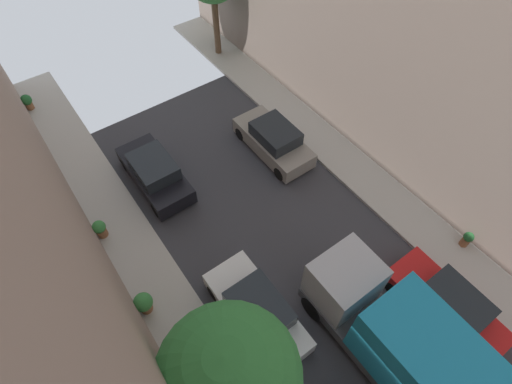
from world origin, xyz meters
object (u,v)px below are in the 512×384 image
potted_plant_0 (144,303)px  parked_car_right_1 (447,306)px  potted_plant_2 (467,239)px  potted_plant_5 (181,365)px  parked_car_left_2 (257,311)px  delivery_truck (405,347)px  parked_car_left_3 (155,173)px  potted_plant_1 (100,229)px  street_tree_0 (229,377)px  parked_car_right_2 (274,140)px  potted_plant_3 (27,101)px

potted_plant_0 → parked_car_right_1: bearing=-36.6°
potted_plant_2 → potted_plant_5: bearing=167.9°
potted_plant_0 → parked_car_left_2: bearing=-40.1°
potted_plant_0 → delivery_truck: bearing=-47.8°
parked_car_left_2 → potted_plant_5: 2.98m
parked_car_left_2 → delivery_truck: delivery_truck is taller
parked_car_left_3 → delivery_truck: (2.70, -11.36, 1.07)m
potted_plant_1 → potted_plant_5: bearing=-89.3°
parked_car_right_1 → street_tree_0: street_tree_0 is taller
parked_car_right_1 → parked_car_right_2: 9.83m
parked_car_left_2 → parked_car_right_1: same height
parked_car_right_1 → parked_car_left_3: bearing=115.5°
potted_plant_3 → potted_plant_5: (0.11, -15.81, 0.15)m
parked_car_right_2 → street_tree_0: bearing=-133.2°
parked_car_left_2 → street_tree_0: bearing=-138.0°
parked_car_left_3 → parked_car_right_1: 12.53m
parked_car_right_1 → delivery_truck: (-2.70, -0.06, 1.07)m
potted_plant_0 → potted_plant_3: bearing=90.3°
potted_plant_0 → potted_plant_2: potted_plant_0 is taller
potted_plant_2 → potted_plant_5: size_ratio=0.70×
potted_plant_1 → potted_plant_3: potted_plant_1 is taller
parked_car_right_1 → potted_plant_5: (-8.38, 3.70, 0.04)m
parked_car_right_2 → potted_plant_0: (-8.42, -3.57, -0.02)m
potted_plant_3 → potted_plant_1: bearing=-89.9°
parked_car_left_3 → parked_car_right_1: (5.40, -11.30, 0.00)m
parked_car_left_3 → potted_plant_3: bearing=110.6°
parked_car_left_2 → parked_car_left_3: size_ratio=1.00×
delivery_truck → potted_plant_1: 11.73m
parked_car_left_2 → potted_plant_5: parked_car_left_2 is taller
parked_car_left_2 → parked_car_left_3: same height
parked_car_left_3 → potted_plant_2: 13.06m
potted_plant_2 → potted_plant_3: (-11.46, 18.24, 0.05)m
parked_car_left_2 → potted_plant_3: (-3.09, 15.81, -0.11)m
parked_car_left_2 → delivery_truck: (2.70, -3.77, 1.07)m
street_tree_0 → parked_car_left_2: bearing=42.0°
parked_car_right_1 → parked_car_left_2: bearing=145.5°
parked_car_right_2 → potted_plant_2: parked_car_right_2 is taller
parked_car_right_2 → potted_plant_2: (2.97, -8.56, -0.16)m
potted_plant_0 → potted_plant_1: (-0.04, 3.83, -0.09)m
parked_car_right_2 → potted_plant_2: 9.06m
delivery_truck → potted_plant_3: (-5.79, 19.57, -1.17)m
parked_car_right_1 → street_tree_0: bearing=167.5°
potted_plant_1 → potted_plant_2: 14.44m
street_tree_0 → potted_plant_5: street_tree_0 is taller
potted_plant_2 → potted_plant_3: size_ratio=0.93×
potted_plant_0 → potted_plant_3: potted_plant_0 is taller
parked_car_left_2 → potted_plant_2: (8.37, -2.44, -0.16)m
street_tree_0 → parked_car_left_3: bearing=76.9°
parked_car_left_3 → potted_plant_0: bearing=-120.9°
potted_plant_1 → parked_car_right_2: bearing=-1.8°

